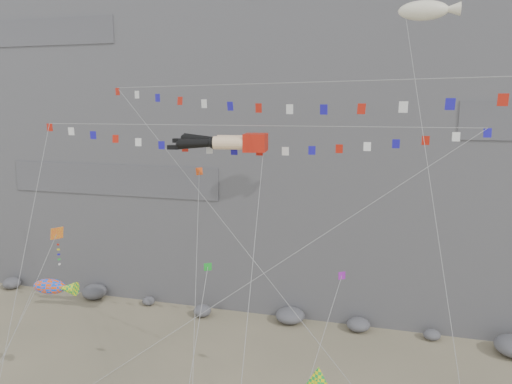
{
  "coord_description": "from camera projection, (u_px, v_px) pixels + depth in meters",
  "views": [
    {
      "loc": [
        8.56,
        -24.07,
        19.34
      ],
      "look_at": [
        -0.88,
        9.0,
        13.18
      ],
      "focal_mm": 35.0,
      "sensor_mm": 36.0,
      "label": 1
    }
  ],
  "objects": [
    {
      "name": "fish_windsock",
      "position": [
        50.0,
        287.0,
        30.15
      ],
      "size": [
        5.4,
        4.89,
        9.96
      ],
      "color": "#FF4C0D",
      "rests_on": "ground"
    },
    {
      "name": "harlequin_kite",
      "position": [
        57.0,
        234.0,
        30.71
      ],
      "size": [
        4.47,
        5.21,
        12.68
      ],
      "color": "red",
      "rests_on": "ground"
    },
    {
      "name": "cliff",
      "position": [
        322.0,
        50.0,
        54.38
      ],
      "size": [
        80.0,
        28.0,
        50.0
      ],
      "primitive_type": "cube",
      "color": "slate",
      "rests_on": "ground"
    },
    {
      "name": "small_kite_a",
      "position": [
        199.0,
        176.0,
        35.31
      ],
      "size": [
        5.41,
        14.29,
        20.44
      ],
      "color": "#F94F15",
      "rests_on": "ground"
    },
    {
      "name": "small_kite_c",
      "position": [
        207.0,
        271.0,
        29.43
      ],
      "size": [
        1.92,
        9.74,
        13.4
      ],
      "color": "green",
      "rests_on": "ground"
    },
    {
      "name": "blimp_windsock",
      "position": [
        424.0,
        11.0,
        31.34
      ],
      "size": [
        5.5,
        14.32,
        28.67
      ],
      "color": "#F3EBC8",
      "rests_on": "ground"
    },
    {
      "name": "talus_boulders",
      "position": [
        290.0,
        316.0,
        44.49
      ],
      "size": [
        60.0,
        3.0,
        1.2
      ],
      "primitive_type": null,
      "color": "slate",
      "rests_on": "ground"
    },
    {
      "name": "small_kite_b",
      "position": [
        341.0,
        280.0,
        28.86
      ],
      "size": [
        2.93,
        8.94,
        12.79
      ],
      "color": "purple",
      "rests_on": "ground"
    },
    {
      "name": "flag_banner_lower",
      "position": [
        307.0,
        83.0,
        27.51
      ],
      "size": [
        31.12,
        12.37,
        23.05
      ],
      "color": "red",
      "rests_on": "ground"
    },
    {
      "name": "legs_kite",
      "position": [
        229.0,
        143.0,
        32.07
      ],
      "size": [
        8.48,
        15.49,
        22.26
      ],
      "rotation": [
        0.0,
        0.0,
        0.14
      ],
      "color": "red",
      "rests_on": "ground"
    },
    {
      "name": "flag_banner_upper",
      "position": [
        246.0,
        126.0,
        32.55
      ],
      "size": [
        29.25,
        12.58,
        24.36
      ],
      "color": "red",
      "rests_on": "ground"
    }
  ]
}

